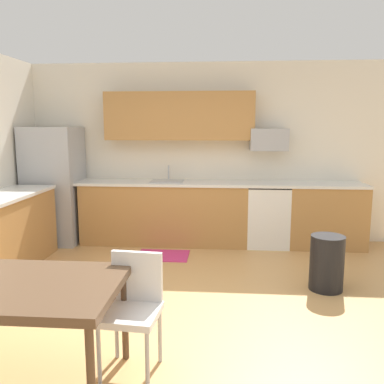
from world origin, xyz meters
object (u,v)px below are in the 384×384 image
object	(u,v)px
oven_range	(267,215)
chair_near_table	(133,302)
microwave	(269,140)
refrigerator	(54,185)
dining_table	(13,292)
trash_bin	(327,263)

from	to	relation	value
oven_range	chair_near_table	bearing A→B (deg)	-111.79
microwave	chair_near_table	size ratio (longest dim) A/B	0.64
microwave	refrigerator	bearing A→B (deg)	-176.77
microwave	dining_table	xyz separation A→B (m)	(-2.02, -3.60, -0.88)
trash_bin	chair_near_table	bearing A→B (deg)	-138.11
oven_range	microwave	size ratio (longest dim) A/B	1.69
chair_near_table	microwave	bearing A→B (deg)	68.80
trash_bin	microwave	bearing A→B (deg)	105.28
dining_table	refrigerator	bearing A→B (deg)	108.99
dining_table	chair_near_table	distance (m)	0.80
refrigerator	microwave	size ratio (longest dim) A/B	3.23
microwave	oven_range	bearing A→B (deg)	-90.00
microwave	trash_bin	distance (m)	2.20
microwave	chair_near_table	distance (m)	3.71
microwave	chair_near_table	bearing A→B (deg)	-111.20
oven_range	chair_near_table	world-z (taller)	oven_range
dining_table	trash_bin	xyz separation A→B (m)	(2.49, 1.86, -0.38)
refrigerator	dining_table	xyz separation A→B (m)	(1.18, -3.42, -0.19)
refrigerator	dining_table	bearing A→B (deg)	-71.01
refrigerator	chair_near_table	size ratio (longest dim) A/B	2.05
oven_range	microwave	bearing A→B (deg)	90.00
microwave	chair_near_table	world-z (taller)	microwave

